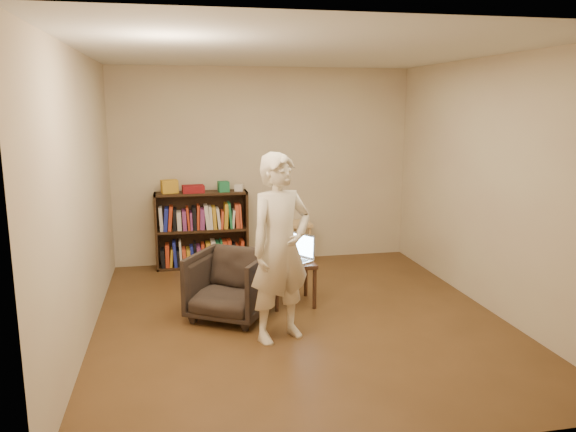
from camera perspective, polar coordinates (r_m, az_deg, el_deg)
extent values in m
plane|color=#482F17|center=(5.74, 1.22, -10.41)|extent=(4.50, 4.50, 0.00)
plane|color=silver|center=(5.35, 1.34, 16.42)|extent=(4.50, 4.50, 0.00)
plane|color=beige|center=(7.58, -2.48, 5.08)|extent=(4.00, 0.00, 4.00)
plane|color=beige|center=(5.33, -20.22, 1.71)|extent=(0.00, 4.50, 4.50)
plane|color=beige|center=(6.15, 19.81, 2.95)|extent=(0.00, 4.50, 4.50)
cube|color=black|center=(7.46, -13.22, -1.55)|extent=(0.03, 0.30, 1.00)
cube|color=black|center=(7.51, -4.27, -1.19)|extent=(0.03, 0.30, 1.00)
cube|color=black|center=(7.60, -8.78, -1.14)|extent=(1.20, 0.02, 1.00)
cube|color=black|center=(7.58, -8.62, -4.95)|extent=(1.20, 0.30, 0.03)
cube|color=black|center=(7.46, -8.73, -1.37)|extent=(1.14, 0.30, 0.03)
cube|color=black|center=(7.37, -8.84, 2.31)|extent=(1.20, 0.30, 0.03)
cube|color=gold|center=(7.36, -11.94, 2.95)|extent=(0.23, 0.18, 0.17)
cube|color=maroon|center=(7.34, -9.61, 2.73)|extent=(0.29, 0.22, 0.09)
cube|color=#1E7244|center=(7.36, -6.57, 3.00)|extent=(0.15, 0.15, 0.13)
cube|color=silver|center=(7.40, -5.01, 2.88)|extent=(0.13, 0.13, 0.08)
cube|color=tan|center=(7.57, 0.84, -0.81)|extent=(0.38, 0.38, 0.04)
cylinder|color=tan|center=(7.46, -0.06, -3.17)|extent=(0.04, 0.04, 0.51)
cylinder|color=tan|center=(7.52, 2.20, -3.06)|extent=(0.04, 0.04, 0.51)
cylinder|color=tan|center=(7.74, -0.50, -2.62)|extent=(0.04, 0.04, 0.51)
cylinder|color=tan|center=(7.81, 1.68, -2.52)|extent=(0.04, 0.04, 0.51)
imported|color=black|center=(5.69, -5.90, -7.01)|extent=(1.00, 1.01, 0.68)
cube|color=black|center=(6.02, 0.39, -4.77)|extent=(0.47, 0.47, 0.04)
cylinder|color=black|center=(5.86, -1.15, -7.66)|extent=(0.04, 0.04, 0.43)
cylinder|color=black|center=(5.95, 2.71, -7.40)|extent=(0.04, 0.04, 0.43)
cylinder|color=black|center=(6.24, -1.82, -6.47)|extent=(0.04, 0.04, 0.43)
cylinder|color=black|center=(6.32, 1.81, -6.25)|extent=(0.04, 0.04, 0.43)
cube|color=silver|center=(6.00, 0.50, -4.51)|extent=(0.43, 0.46, 0.02)
cube|color=black|center=(6.00, 0.50, -4.40)|extent=(0.30, 0.35, 0.00)
cube|color=silver|center=(6.06, 1.43, -2.96)|extent=(0.22, 0.33, 0.27)
cube|color=#B6E1FF|center=(6.06, 1.43, -2.96)|extent=(0.19, 0.28, 0.22)
imported|color=beige|center=(5.03, -0.77, -3.28)|extent=(0.74, 0.63, 1.71)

